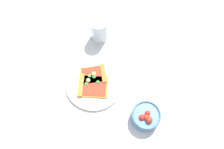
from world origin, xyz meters
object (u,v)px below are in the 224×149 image
(soda_glass, at_px, (99,30))
(pizza_slice_near, at_px, (91,86))
(pizza_slice_far, at_px, (95,75))
(salad_bowl, at_px, (146,116))
(plate, at_px, (94,83))

(soda_glass, bearing_deg, pizza_slice_near, -31.72)
(pizza_slice_far, bearing_deg, salad_bowl, 23.94)
(salad_bowl, distance_m, soda_glass, 0.43)
(plate, relative_size, pizza_slice_far, 1.93)
(plate, relative_size, salad_bowl, 2.15)
(soda_glass, bearing_deg, plate, -29.46)
(pizza_slice_far, relative_size, soda_glass, 1.09)
(pizza_slice_far, distance_m, soda_glass, 0.21)
(salad_bowl, bearing_deg, pizza_slice_near, -145.54)
(plate, bearing_deg, pizza_slice_far, 149.59)
(plate, relative_size, soda_glass, 2.10)
(salad_bowl, bearing_deg, pizza_slice_far, -156.06)
(plate, distance_m, soda_glass, 0.24)
(pizza_slice_near, xyz_separation_m, soda_glass, (-0.22, 0.13, 0.03))
(plate, height_order, salad_bowl, salad_bowl)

